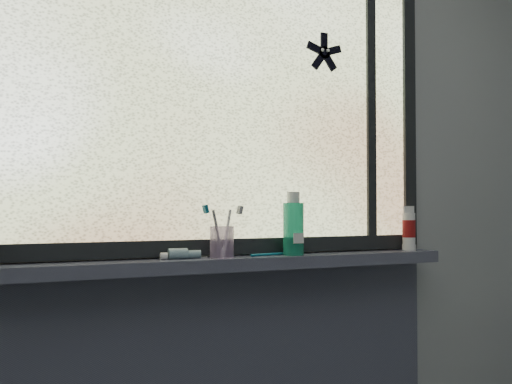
{
  "coord_description": "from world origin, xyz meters",
  "views": [
    {
      "loc": [
        -0.65,
        -0.43,
        1.17
      ],
      "look_at": [
        0.03,
        1.05,
        1.22
      ],
      "focal_mm": 40.0,
      "sensor_mm": 36.0,
      "label": 1
    }
  ],
  "objects": [
    {
      "name": "wall_back",
      "position": [
        0.0,
        1.3,
        1.25
      ],
      "size": [
        3.0,
        0.01,
        2.5
      ],
      "primitive_type": "cube",
      "color": "#9EA3A8",
      "rests_on": "ground"
    },
    {
      "name": "windowsill",
      "position": [
        0.0,
        1.23,
        1.0
      ],
      "size": [
        1.62,
        0.14,
        0.04
      ],
      "primitive_type": "cube",
      "color": "#44475B",
      "rests_on": "wall_back"
    },
    {
      "name": "window_pane",
      "position": [
        0.0,
        1.28,
        1.53
      ],
      "size": [
        1.5,
        0.01,
        1.0
      ],
      "primitive_type": "cube",
      "color": "silver",
      "rests_on": "wall_back"
    },
    {
      "name": "frame_bottom",
      "position": [
        0.0,
        1.28,
        1.05
      ],
      "size": [
        1.6,
        0.03,
        0.05
      ],
      "primitive_type": "cube",
      "color": "black",
      "rests_on": "windowsill"
    },
    {
      "name": "frame_right",
      "position": [
        0.78,
        1.28,
        1.53
      ],
      "size": [
        0.05,
        0.03,
        1.1
      ],
      "primitive_type": "cube",
      "color": "black",
      "rests_on": "wall_back"
    },
    {
      "name": "frame_mullion",
      "position": [
        0.6,
        1.28,
        1.53
      ],
      "size": [
        0.03,
        0.03,
        1.0
      ],
      "primitive_type": "cube",
      "color": "black",
      "rests_on": "wall_back"
    },
    {
      "name": "starfish_sticker",
      "position": [
        0.4,
        1.27,
        1.72
      ],
      "size": [
        0.15,
        0.02,
        0.15
      ],
      "primitive_type": null,
      "color": "black",
      "rests_on": "window_pane"
    },
    {
      "name": "toothpaste_tube",
      "position": [
        -0.12,
        1.23,
        1.04
      ],
      "size": [
        0.19,
        0.06,
        0.03
      ],
      "primitive_type": null,
      "rotation": [
        0.0,
        0.0,
        -0.14
      ],
      "color": "silver",
      "rests_on": "windowsill"
    },
    {
      "name": "toothbrush_cup",
      "position": [
        -0.0,
        1.22,
        1.07
      ],
      "size": [
        0.09,
        0.09,
        0.1
      ],
      "primitive_type": "cylinder",
      "rotation": [
        0.0,
        0.0,
        0.23
      ],
      "color": "#B699CB",
      "rests_on": "windowsill"
    },
    {
      "name": "toothbrush_lying",
      "position": [
        0.17,
        1.23,
        1.03
      ],
      "size": [
        0.19,
        0.06,
        0.01
      ],
      "primitive_type": null,
      "rotation": [
        0.0,
        0.0,
        0.22
      ],
      "color": "#0D5F7B",
      "rests_on": "windowsill"
    },
    {
      "name": "mouthwash_bottle",
      "position": [
        0.25,
        1.21,
        1.12
      ],
      "size": [
        0.09,
        0.09,
        0.17
      ],
      "primitive_type": "cylinder",
      "rotation": [
        0.0,
        0.0,
        -0.34
      ],
      "color": "#1EA079",
      "rests_on": "windowsill"
    },
    {
      "name": "cream_tube",
      "position": [
        0.73,
        1.23,
        1.11
      ],
      "size": [
        0.05,
        0.05,
        0.12
      ],
      "primitive_type": "cylinder",
      "rotation": [
        0.0,
        0.0,
        0.13
      ],
      "color": "silver",
      "rests_on": "windowsill"
    }
  ]
}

